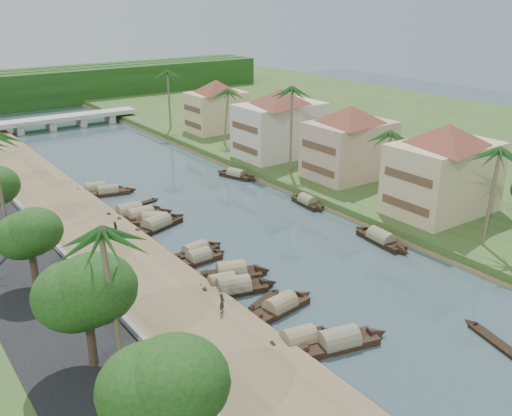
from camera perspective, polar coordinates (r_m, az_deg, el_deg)
ground at (r=57.64m, az=4.43°, el=-4.76°), size 220.00×220.00×0.00m
left_bank at (r=66.85m, az=-17.60°, el=-1.67°), size 10.00×180.00×0.80m
right_bank at (r=83.22m, az=5.74°, el=3.71°), size 16.00×180.00×1.20m
retaining_wall at (r=65.51m, az=-21.15°, el=-1.67°), size 0.40×180.00×1.10m
far_right_fill at (r=110.45m, az=20.51°, el=6.72°), size 60.00×220.00×1.15m
treeline at (r=145.21m, az=-22.08°, el=10.96°), size 120.00×14.00×8.00m
bridge at (r=118.93m, az=-18.51°, el=8.44°), size 28.00×4.00×2.40m
building_near at (r=67.35m, az=18.26°, el=3.83°), size 14.85×14.85×10.20m
building_mid at (r=78.20m, az=9.33°, el=6.65°), size 14.11×14.11×9.70m
building_far at (r=87.75m, az=2.41°, el=8.58°), size 15.59×15.59×10.20m
building_distant at (r=104.57m, az=-3.98°, el=10.22°), size 12.62×12.62×9.20m
sampan_0 at (r=43.86m, az=8.23°, el=-13.15°), size 8.84×3.71×2.27m
sampan_1 at (r=43.71m, az=4.33°, el=-13.11°), size 7.36×2.95×2.15m
sampan_2 at (r=47.81m, az=2.43°, el=-9.85°), size 7.95×2.66×2.08m
sampan_3 at (r=50.52m, az=-2.25°, el=-8.06°), size 8.53×3.97×2.25m
sampan_4 at (r=51.34m, az=-3.38°, el=-7.59°), size 6.94×2.89×1.97m
sampan_5 at (r=53.02m, az=-2.46°, el=-6.59°), size 7.81×4.56×2.42m
sampan_6 at (r=56.20m, az=-5.74°, el=-5.04°), size 6.48×1.81×1.97m
sampan_7 at (r=57.64m, az=-6.07°, el=-4.37°), size 7.18×2.45×1.92m
sampan_8 at (r=66.09m, az=-10.32°, el=-1.25°), size 6.49×4.53×2.06m
sampan_9 at (r=64.66m, az=-9.90°, el=-1.72°), size 9.12×4.40×2.27m
sampan_10 at (r=67.45m, az=-11.45°, el=-0.86°), size 8.46×2.13×2.31m
sampan_11 at (r=68.95m, az=-12.51°, el=-0.47°), size 8.20×2.22×2.32m
sampan_12 at (r=76.92m, az=-14.57°, el=1.56°), size 7.81×3.19×1.88m
sampan_13 at (r=78.27m, az=-15.71°, el=1.78°), size 7.61×3.32×2.06m
sampan_14 at (r=61.62m, az=12.37°, el=-3.05°), size 2.31×8.57×2.07m
sampan_15 at (r=71.08m, az=5.16°, el=0.59°), size 1.91×6.86×1.87m
sampan_16 at (r=81.62m, az=-1.97°, el=3.32°), size 3.61×7.32×1.83m
canoe_0 at (r=47.63m, az=22.77°, el=-12.21°), size 2.62×6.84×0.90m
canoe_1 at (r=49.25m, az=0.79°, el=-9.27°), size 4.84×2.45×0.79m
canoe_2 at (r=72.42m, az=-11.41°, el=0.38°), size 5.63×1.91×0.81m
palm_0 at (r=58.53m, az=22.96°, el=5.12°), size 3.20×3.20×11.21m
palm_1 at (r=68.01m, az=12.93°, el=7.13°), size 3.20×3.20×9.92m
palm_2 at (r=78.31m, az=3.62°, el=11.66°), size 3.20×3.20×13.17m
palm_3 at (r=94.24m, az=-3.18°, el=11.51°), size 3.20×3.20×10.33m
palm_4 at (r=34.34m, az=-14.50°, el=-2.47°), size 3.20×3.20×11.96m
palm_7 at (r=106.68m, az=-8.82°, el=13.20°), size 3.20×3.20×11.93m
tree_0 at (r=29.78m, az=-9.23°, el=-17.17°), size 5.49×5.49×7.45m
tree_1 at (r=38.20m, az=-16.68°, el=-8.08°), size 5.52×5.52×7.81m
tree_2 at (r=50.33m, az=-21.76°, el=-2.46°), size 4.63×4.63×6.77m
tree_6 at (r=91.87m, az=4.37°, el=9.19°), size 4.41×4.41×7.27m
person_near at (r=45.99m, az=-3.41°, el=-9.45°), size 0.72×0.68×1.66m
person_far at (r=61.76m, az=-13.94°, el=-1.98°), size 0.81×0.68×1.50m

